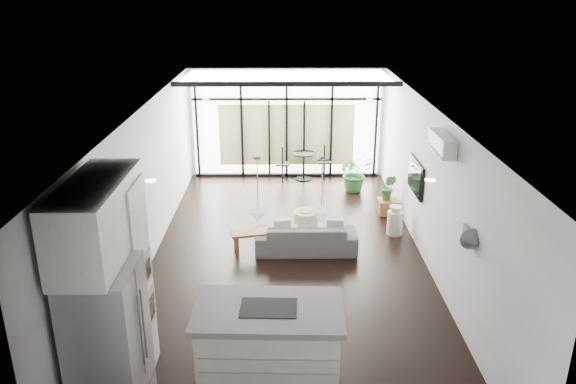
{
  "coord_description": "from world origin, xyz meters",
  "views": [
    {
      "loc": [
        -0.07,
        -9.18,
        4.76
      ],
      "look_at": [
        0.0,
        0.3,
        1.25
      ],
      "focal_mm": 35.0,
      "sensor_mm": 36.0,
      "label": 1
    }
  ],
  "objects_px": {
    "island": "(269,343)",
    "fridge": "(109,345)",
    "milk_can": "(395,220)",
    "tv": "(416,177)",
    "sofa": "(306,233)",
    "pouf": "(306,220)",
    "console_bench": "(265,240)"
  },
  "relations": [
    {
      "from": "fridge",
      "to": "milk_can",
      "type": "distance_m",
      "value": 6.6
    },
    {
      "from": "fridge",
      "to": "tv",
      "type": "height_order",
      "value": "fridge"
    },
    {
      "from": "sofa",
      "to": "console_bench",
      "type": "xyz_separation_m",
      "value": [
        -0.77,
        0.01,
        -0.16
      ]
    },
    {
      "from": "sofa",
      "to": "console_bench",
      "type": "distance_m",
      "value": 0.78
    },
    {
      "from": "island",
      "to": "tv",
      "type": "height_order",
      "value": "tv"
    },
    {
      "from": "fridge",
      "to": "sofa",
      "type": "height_order",
      "value": "fridge"
    },
    {
      "from": "console_bench",
      "to": "pouf",
      "type": "bearing_deg",
      "value": 38.37
    },
    {
      "from": "fridge",
      "to": "sofa",
      "type": "distance_m",
      "value": 4.96
    },
    {
      "from": "console_bench",
      "to": "pouf",
      "type": "relative_size",
      "value": 2.61
    },
    {
      "from": "pouf",
      "to": "tv",
      "type": "xyz_separation_m",
      "value": [
        2.08,
        -0.45,
        1.1
      ]
    },
    {
      "from": "island",
      "to": "pouf",
      "type": "distance_m",
      "value": 4.69
    },
    {
      "from": "console_bench",
      "to": "milk_can",
      "type": "distance_m",
      "value": 2.69
    },
    {
      "from": "sofa",
      "to": "milk_can",
      "type": "distance_m",
      "value": 1.96
    },
    {
      "from": "console_bench",
      "to": "tv",
      "type": "distance_m",
      "value": 3.13
    },
    {
      "from": "pouf",
      "to": "tv",
      "type": "height_order",
      "value": "tv"
    },
    {
      "from": "fridge",
      "to": "tv",
      "type": "distance_m",
      "value": 6.63
    },
    {
      "from": "island",
      "to": "console_bench",
      "type": "height_order",
      "value": "island"
    },
    {
      "from": "fridge",
      "to": "island",
      "type": "bearing_deg",
      "value": 20.39
    },
    {
      "from": "island",
      "to": "fridge",
      "type": "height_order",
      "value": "fridge"
    },
    {
      "from": "sofa",
      "to": "tv",
      "type": "height_order",
      "value": "tv"
    },
    {
      "from": "sofa",
      "to": "pouf",
      "type": "relative_size",
      "value": 3.83
    },
    {
      "from": "sofa",
      "to": "milk_can",
      "type": "xyz_separation_m",
      "value": [
        1.82,
        0.73,
        -0.07
      ]
    },
    {
      "from": "sofa",
      "to": "pouf",
      "type": "height_order",
      "value": "sofa"
    },
    {
      "from": "fridge",
      "to": "milk_can",
      "type": "bearing_deg",
      "value": 50.12
    },
    {
      "from": "fridge",
      "to": "sofa",
      "type": "bearing_deg",
      "value": 61.02
    },
    {
      "from": "milk_can",
      "to": "pouf",
      "type": "bearing_deg",
      "value": 171.86
    },
    {
      "from": "island",
      "to": "sofa",
      "type": "xyz_separation_m",
      "value": [
        0.61,
        3.65,
        -0.13
      ]
    },
    {
      "from": "fridge",
      "to": "tv",
      "type": "bearing_deg",
      "value": 47.1
    },
    {
      "from": "tv",
      "to": "island",
      "type": "bearing_deg",
      "value": -123.07
    },
    {
      "from": "tv",
      "to": "fridge",
      "type": "bearing_deg",
      "value": -132.9
    },
    {
      "from": "sofa",
      "to": "tv",
      "type": "xyz_separation_m",
      "value": [
        2.12,
        0.54,
        0.93
      ]
    },
    {
      "from": "island",
      "to": "fridge",
      "type": "xyz_separation_m",
      "value": [
        -1.78,
        -0.66,
        0.45
      ]
    }
  ]
}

